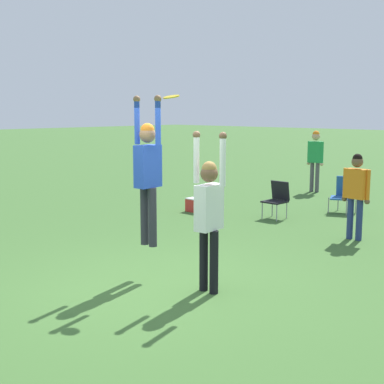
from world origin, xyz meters
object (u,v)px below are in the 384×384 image
object	(u,v)px
person_jumping	(148,167)
person_spectator_near	(315,155)
frisbee	(171,97)
person_spectator_far	(356,189)
cooler_box	(196,205)
camping_chair_1	(345,193)
person_defending	(209,208)
camping_chair_0	(277,197)

from	to	relation	value
person_jumping	person_spectator_near	world-z (taller)	person_jumping
frisbee	person_spectator_far	distance (m)	4.51
person_jumping	cooler_box	world-z (taller)	person_jumping
frisbee	camping_chair_1	bearing A→B (deg)	95.89
camping_chair_1	person_spectator_near	size ratio (longest dim) A/B	0.47
person_jumping	cooler_box	distance (m)	5.43
cooler_box	camping_chair_1	bearing A→B (deg)	42.14
person_defending	camping_chair_0	distance (m)	5.39
person_defending	person_spectator_near	world-z (taller)	person_defending
frisbee	cooler_box	distance (m)	5.86
person_jumping	person_spectator_far	size ratio (longest dim) A/B	1.33
person_spectator_near	person_defending	bearing A→B (deg)	-86.83
person_defending	person_spectator_near	size ratio (longest dim) A/B	1.18
person_spectator_near	cooler_box	size ratio (longest dim) A/B	4.12
camping_chair_0	person_spectator_far	world-z (taller)	person_spectator_far
person_defending	person_jumping	bearing A→B (deg)	-90.00
person_spectator_far	cooler_box	distance (m)	4.24
person_jumping	cooler_box	xyz separation A→B (m)	(-3.03, 4.25, -1.49)
camping_chair_1	person_spectator_near	distance (m)	3.35
person_defending	person_spectator_far	bearing A→B (deg)	173.98
person_jumping	camping_chair_1	size ratio (longest dim) A/B	2.50
camping_chair_1	person_spectator_near	xyz separation A→B (m)	(-2.25, 2.39, 0.65)
person_jumping	person_spectator_far	world-z (taller)	person_jumping
person_jumping	frisbee	xyz separation A→B (m)	(0.34, 0.15, 1.00)
frisbee	person_spectator_near	distance (m)	9.51
camping_chair_0	camping_chair_1	world-z (taller)	camping_chair_1
person_spectator_near	cooler_box	world-z (taller)	person_spectator_near
camping_chair_0	person_spectator_near	bearing A→B (deg)	-69.44
frisbee	person_spectator_far	size ratio (longest dim) A/B	0.14
frisbee	person_defending	bearing A→B (deg)	-3.49
person_defending	frisbee	distance (m)	1.67
person_jumping	camping_chair_1	xyz separation A→B (m)	(-0.34, 6.69, -1.17)
camping_chair_0	cooler_box	bearing A→B (deg)	21.55
camping_chair_1	cooler_box	world-z (taller)	camping_chair_1
camping_chair_0	person_spectator_near	distance (m)	4.41
camping_chair_1	cooler_box	xyz separation A→B (m)	(-2.69, -2.43, -0.31)
person_jumping	person_spectator_near	distance (m)	9.45
person_jumping	camping_chair_0	size ratio (longest dim) A/B	2.57
frisbee	cooler_box	world-z (taller)	frisbee
cooler_box	person_jumping	bearing A→B (deg)	-54.57
person_jumping	person_spectator_far	bearing A→B (deg)	-20.39
person_defending	camping_chair_1	distance (m)	6.77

